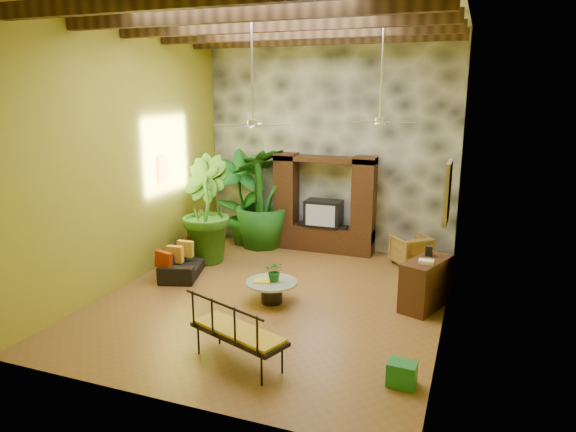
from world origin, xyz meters
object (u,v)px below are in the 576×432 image
at_px(side_console, 426,284).
at_px(green_bin, 402,374).
at_px(sofa, 186,259).
at_px(wicker_armchair, 411,250).
at_px(ceiling_fan_front, 253,111).
at_px(ceiling_fan_back, 380,110).
at_px(tall_plant_b, 204,209).
at_px(tall_plant_c, 261,198).
at_px(coffee_table, 272,289).
at_px(entertainment_center, 324,211).
at_px(tall_plant_a, 241,198).
at_px(iron_bench, 236,330).

distance_m(side_console, green_bin, 2.67).
height_order(sofa, wicker_armchair, wicker_armchair).
relative_size(ceiling_fan_front, side_console, 1.69).
bearing_deg(ceiling_fan_back, tall_plant_b, 175.71).
xyz_separation_m(tall_plant_c, coffee_table, (1.55, -3.15, -0.96)).
xyz_separation_m(ceiling_fan_front, tall_plant_b, (-2.08, 1.89, -2.22)).
distance_m(sofa, wicker_armchair, 4.87).
height_order(wicker_armchair, side_console, side_console).
relative_size(entertainment_center, ceiling_fan_back, 1.29).
relative_size(entertainment_center, tall_plant_a, 1.02).
distance_m(tall_plant_a, iron_bench, 5.91).
bearing_deg(side_console, ceiling_fan_back, 167.80).
bearing_deg(iron_bench, sofa, 151.60).
height_order(tall_plant_c, green_bin, tall_plant_c).
bearing_deg(tall_plant_b, tall_plant_a, 80.74).
bearing_deg(iron_bench, tall_plant_a, 135.42).
xyz_separation_m(ceiling_fan_front, tall_plant_a, (-1.85, 3.29, -2.22)).
xyz_separation_m(entertainment_center, tall_plant_b, (-2.28, -1.65, 0.22)).
xyz_separation_m(ceiling_fan_front, wicker_armchair, (2.31, 3.16, -3.07)).
bearing_deg(green_bin, tall_plant_c, 129.40).
xyz_separation_m(entertainment_center, ceiling_fan_back, (1.60, -1.94, 2.44)).
bearing_deg(wicker_armchair, coffee_table, 14.92).
height_order(entertainment_center, tall_plant_a, tall_plant_a).
bearing_deg(iron_bench, side_console, 73.68).
bearing_deg(side_console, ceiling_fan_front, -141.68).
bearing_deg(iron_bench, entertainment_center, 114.87).
relative_size(entertainment_center, iron_bench, 1.52).
height_order(sofa, tall_plant_a, tall_plant_a).
relative_size(ceiling_fan_front, ceiling_fan_back, 1.00).
relative_size(ceiling_fan_back, green_bin, 5.04).
relative_size(ceiling_fan_back, iron_bench, 1.18).
xyz_separation_m(tall_plant_b, green_bin, (4.92, -3.61, -1.02)).
distance_m(iron_bench, green_bin, 2.28).
xyz_separation_m(sofa, wicker_armchair, (4.41, 2.08, 0.07)).
xyz_separation_m(tall_plant_a, green_bin, (4.69, -5.02, -1.02)).
distance_m(tall_plant_b, coffee_table, 3.02).
height_order(iron_bench, side_console, iron_bench).
bearing_deg(tall_plant_a, tall_plant_c, 5.01).
distance_m(ceiling_fan_front, tall_plant_a, 4.38).
bearing_deg(coffee_table, wicker_armchair, 55.12).
distance_m(ceiling_fan_front, side_console, 4.21).
relative_size(tall_plant_b, coffee_table, 2.57).
bearing_deg(side_console, green_bin, -70.07).
relative_size(coffee_table, green_bin, 2.50).
xyz_separation_m(entertainment_center, green_bin, (2.64, -5.26, -0.80)).
distance_m(wicker_armchair, green_bin, 4.92).
bearing_deg(coffee_table, sofa, 158.90).
bearing_deg(coffee_table, ceiling_fan_front, -141.03).
relative_size(entertainment_center, tall_plant_c, 0.99).
relative_size(ceiling_fan_back, wicker_armchair, 2.52).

